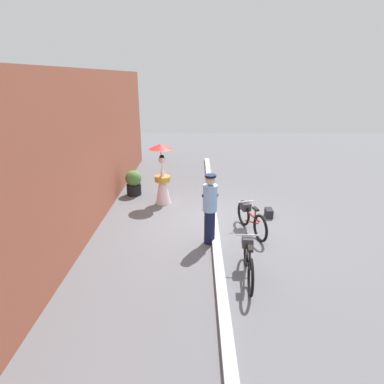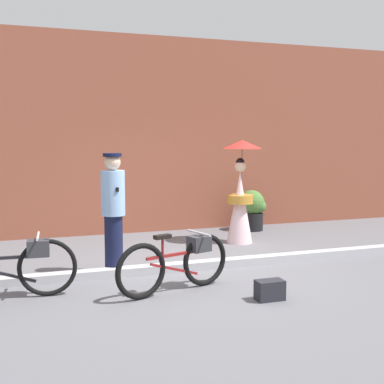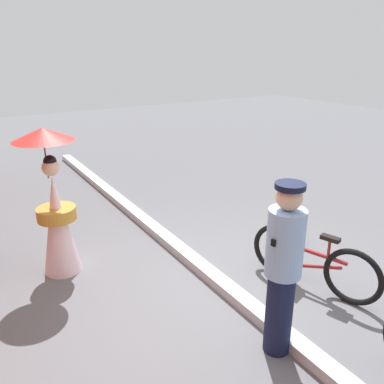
% 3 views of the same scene
% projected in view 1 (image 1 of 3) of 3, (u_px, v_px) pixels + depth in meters
% --- Properties ---
extents(ground_plane, '(30.00, 30.00, 0.00)m').
position_uv_depth(ground_plane, '(214.00, 223.00, 9.00)').
color(ground_plane, slate).
extents(building_wall, '(14.00, 0.40, 4.03)m').
position_uv_depth(building_wall, '(87.00, 151.00, 8.37)').
color(building_wall, brown).
rests_on(building_wall, ground_plane).
extents(sidewalk_curb, '(14.00, 0.20, 0.12)m').
position_uv_depth(sidewalk_curb, '(214.00, 221.00, 8.98)').
color(sidewalk_curb, '#B2B2B7').
rests_on(sidewalk_curb, ground_plane).
extents(bicycle_near_officer, '(1.61, 0.63, 0.76)m').
position_uv_depth(bicycle_near_officer, '(251.00, 218.00, 8.36)').
color(bicycle_near_officer, black).
rests_on(bicycle_near_officer, ground_plane).
extents(bicycle_far_side, '(1.72, 0.48, 0.80)m').
position_uv_depth(bicycle_far_side, '(248.00, 259.00, 6.46)').
color(bicycle_far_side, black).
rests_on(bicycle_far_side, ground_plane).
extents(person_officer, '(0.34, 0.38, 1.74)m').
position_uv_depth(person_officer, '(210.00, 208.00, 7.61)').
color(person_officer, '#141938').
rests_on(person_officer, ground_plane).
extents(person_with_parasol, '(0.74, 0.74, 1.92)m').
position_uv_depth(person_with_parasol, '(162.00, 175.00, 10.09)').
color(person_with_parasol, silver).
rests_on(person_with_parasol, ground_plane).
extents(potted_plant_by_door, '(0.56, 0.54, 0.86)m').
position_uv_depth(potted_plant_by_door, '(134.00, 182.00, 10.99)').
color(potted_plant_by_door, black).
rests_on(potted_plant_by_door, ground_plane).
extents(backpack_on_pavement, '(0.34, 0.20, 0.24)m').
position_uv_depth(backpack_on_pavement, '(269.00, 213.00, 9.33)').
color(backpack_on_pavement, '#26262D').
rests_on(backpack_on_pavement, ground_plane).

